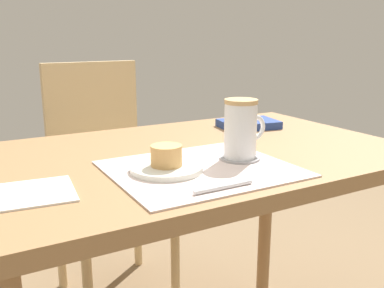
{
  "coord_description": "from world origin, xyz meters",
  "views": [
    {
      "loc": [
        -0.53,
        -0.93,
        1.05
      ],
      "look_at": [
        -0.07,
        -0.11,
        0.81
      ],
      "focal_mm": 40.0,
      "sensor_mm": 36.0,
      "label": 1
    }
  ],
  "objects_px": {
    "wooden_chair": "(105,170)",
    "small_book": "(248,124)",
    "pastry_plate": "(167,168)",
    "dining_table": "(194,185)",
    "pastry": "(166,156)",
    "coffee_mug": "(241,128)"
  },
  "relations": [
    {
      "from": "wooden_chair",
      "to": "small_book",
      "type": "relative_size",
      "value": 5.25
    },
    {
      "from": "pastry_plate",
      "to": "small_book",
      "type": "bearing_deg",
      "value": 33.91
    },
    {
      "from": "dining_table",
      "to": "wooden_chair",
      "type": "xyz_separation_m",
      "value": [
        -0.03,
        0.67,
        -0.14
      ]
    },
    {
      "from": "wooden_chair",
      "to": "pastry",
      "type": "relative_size",
      "value": 13.85
    },
    {
      "from": "wooden_chair",
      "to": "small_book",
      "type": "height_order",
      "value": "wooden_chair"
    },
    {
      "from": "dining_table",
      "to": "wooden_chair",
      "type": "height_order",
      "value": "wooden_chair"
    },
    {
      "from": "coffee_mug",
      "to": "small_book",
      "type": "xyz_separation_m",
      "value": [
        0.24,
        0.29,
        -0.07
      ]
    },
    {
      "from": "pastry",
      "to": "small_book",
      "type": "height_order",
      "value": "pastry"
    },
    {
      "from": "dining_table",
      "to": "pastry_plate",
      "type": "relative_size",
      "value": 6.91
    },
    {
      "from": "dining_table",
      "to": "small_book",
      "type": "relative_size",
      "value": 6.11
    },
    {
      "from": "small_book",
      "to": "dining_table",
      "type": "bearing_deg",
      "value": -142.06
    },
    {
      "from": "wooden_chair",
      "to": "pastry_plate",
      "type": "relative_size",
      "value": 5.93
    },
    {
      "from": "pastry",
      "to": "coffee_mug",
      "type": "distance_m",
      "value": 0.2
    },
    {
      "from": "dining_table",
      "to": "pastry",
      "type": "xyz_separation_m",
      "value": [
        -0.14,
        -0.13,
        0.13
      ]
    },
    {
      "from": "pastry_plate",
      "to": "coffee_mug",
      "type": "height_order",
      "value": "coffee_mug"
    },
    {
      "from": "pastry_plate",
      "to": "small_book",
      "type": "xyz_separation_m",
      "value": [
        0.44,
        0.29,
        0.0
      ]
    },
    {
      "from": "pastry",
      "to": "small_book",
      "type": "bearing_deg",
      "value": 33.91
    },
    {
      "from": "dining_table",
      "to": "coffee_mug",
      "type": "distance_m",
      "value": 0.23
    },
    {
      "from": "wooden_chair",
      "to": "pastry_plate",
      "type": "bearing_deg",
      "value": 79.49
    },
    {
      "from": "pastry_plate",
      "to": "small_book",
      "type": "distance_m",
      "value": 0.53
    },
    {
      "from": "wooden_chair",
      "to": "coffee_mug",
      "type": "height_order",
      "value": "wooden_chair"
    },
    {
      "from": "dining_table",
      "to": "pastry_plate",
      "type": "xyz_separation_m",
      "value": [
        -0.14,
        -0.13,
        0.11
      ]
    }
  ]
}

